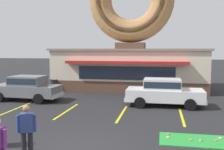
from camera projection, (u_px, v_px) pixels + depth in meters
ground_plane at (75, 148)px, 8.79m from camera, size 160.00×160.00×0.00m
donut_shop_building at (131, 44)px, 22.01m from camera, size 12.30×6.75×10.96m
putting_mat at (214, 142)px, 9.39m from camera, size 3.86×1.42×0.03m
mini_donut_near_left at (168, 137)px, 9.77m from camera, size 0.13×0.13×0.04m
mini_donut_near_right at (220, 138)px, 9.68m from camera, size 0.13×0.13×0.04m
mini_donut_mid_centre at (191, 140)px, 9.52m from camera, size 0.13×0.13×0.04m
mini_donut_mid_right at (168, 134)px, 10.16m from camera, size 0.13×0.13×0.04m
mini_donut_far_centre at (216, 140)px, 9.48m from camera, size 0.13×0.13×0.04m
mini_donut_far_right at (201, 140)px, 9.45m from camera, size 0.13×0.13×0.04m
golf_ball at (200, 141)px, 9.34m from camera, size 0.04×0.04×0.04m
car_grey at (27, 87)px, 16.93m from camera, size 4.62×2.11×1.60m
car_white at (164, 91)px, 15.27m from camera, size 4.57×2.00×1.60m
pedestrian_leather_jacket_man at (27, 129)px, 7.99m from camera, size 0.55×0.37×1.63m
trash_bin at (54, 85)px, 20.43m from camera, size 0.57×0.57×0.97m
parking_stripe_left at (16, 109)px, 14.64m from camera, size 0.12×3.60×0.01m
parking_stripe_mid_left at (67, 111)px, 14.08m from camera, size 0.12×3.60×0.01m
parking_stripe_centre at (122, 114)px, 13.52m from camera, size 0.12×3.60×0.01m
parking_stripe_mid_right at (182, 116)px, 12.96m from camera, size 0.12×3.60×0.01m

